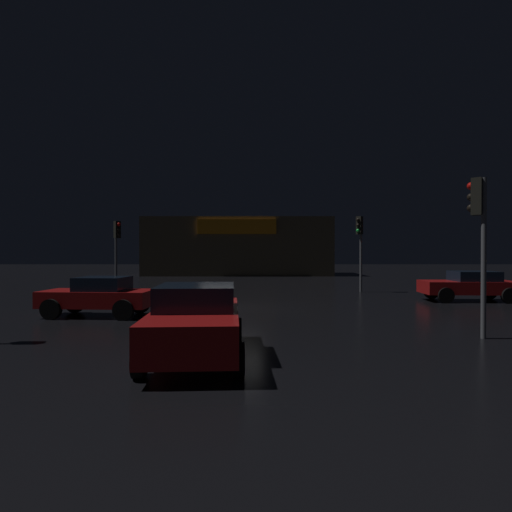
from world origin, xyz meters
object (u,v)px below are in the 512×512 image
at_px(store_building, 239,247).
at_px(car_far, 471,285).
at_px(car_near, 100,296).
at_px(traffic_signal_cross_left, 118,241).
at_px(car_crossing, 197,321).
at_px(traffic_signal_cross_right, 480,222).
at_px(traffic_signal_main, 361,239).

height_order(store_building, car_far, store_building).
bearing_deg(car_near, traffic_signal_cross_left, 104.38).
xyz_separation_m(car_near, car_crossing, (4.30, -5.86, 0.06)).
height_order(store_building, car_near, store_building).
xyz_separation_m(store_building, traffic_signal_cross_right, (7.70, -31.62, 0.28)).
height_order(car_near, car_crossing, car_crossing).
bearing_deg(traffic_signal_cross_right, store_building, 103.69).
bearing_deg(traffic_signal_cross_right, car_far, 64.43).
distance_m(car_far, car_crossing, 15.40).
relative_size(traffic_signal_cross_right, car_far, 1.00).
relative_size(traffic_signal_main, car_crossing, 0.96).
height_order(traffic_signal_cross_left, car_far, traffic_signal_cross_left).
xyz_separation_m(traffic_signal_main, car_near, (-11.51, -8.99, -2.32)).
bearing_deg(car_near, car_far, 16.61).
bearing_deg(traffic_signal_cross_right, car_near, 161.79).
height_order(traffic_signal_cross_left, traffic_signal_cross_right, traffic_signal_cross_right).
bearing_deg(car_crossing, car_near, 126.26).
distance_m(traffic_signal_main, car_crossing, 16.66).
distance_m(store_building, traffic_signal_cross_right, 32.55).
relative_size(car_far, car_crossing, 0.95).
xyz_separation_m(store_building, car_far, (11.74, -23.18, -2.07)).
bearing_deg(store_building, car_far, -63.15).
height_order(traffic_signal_cross_left, car_near, traffic_signal_cross_left).
bearing_deg(store_building, car_crossing, -89.20).
distance_m(traffic_signal_cross_right, car_crossing, 7.86).
distance_m(traffic_signal_cross_left, car_near, 9.42).
height_order(store_building, car_crossing, store_building).
bearing_deg(car_near, store_building, 82.17).
xyz_separation_m(traffic_signal_main, traffic_signal_cross_left, (-13.78, -0.11, -0.13)).
distance_m(car_near, car_far, 16.24).
relative_size(store_building, traffic_signal_main, 4.21).
relative_size(car_near, car_crossing, 0.87).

